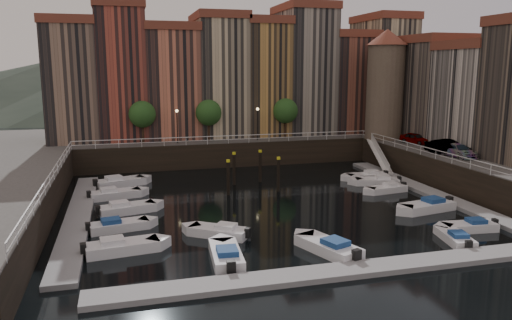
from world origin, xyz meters
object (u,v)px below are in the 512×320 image
object	(u,v)px
car_b	(448,148)
corner_tower	(385,83)
boat_left_1	(118,226)
boat_left_2	(126,209)
car_c	(458,151)
mooring_pilings	(250,172)
gangway	(379,154)
car_a	(415,139)
boat_left_0	(121,247)

from	to	relation	value
car_b	corner_tower	bearing A→B (deg)	74.40
corner_tower	car_b	world-z (taller)	corner_tower
corner_tower	boat_left_1	bearing A→B (deg)	-149.35
boat_left_2	car_c	bearing A→B (deg)	-11.90
boat_left_1	boat_left_2	distance (m)	4.59
mooring_pilings	boat_left_2	distance (m)	13.74
gangway	boat_left_1	size ratio (longest dim) A/B	1.77
boat_left_1	car_a	xyz separation A→B (m)	(34.46, 14.37, 3.30)
mooring_pilings	car_b	size ratio (longest dim) A/B	1.15
boat_left_0	boat_left_1	xyz separation A→B (m)	(-0.21, 4.84, -0.04)
corner_tower	car_c	bearing A→B (deg)	-87.14
gangway	boat_left_2	xyz separation A→B (m)	(-29.53, -10.56, -1.53)
mooring_pilings	boat_left_2	size ratio (longest dim) A/B	1.07
gangway	car_b	xyz separation A→B (m)	(3.32, -8.24, 1.87)
boat_left_2	car_a	xyz separation A→B (m)	(33.81, 9.82, 3.28)
mooring_pilings	boat_left_0	bearing A→B (deg)	-130.25
corner_tower	boat_left_0	world-z (taller)	corner_tower
car_a	boat_left_2	bearing A→B (deg)	179.29
mooring_pilings	boat_left_1	size ratio (longest dim) A/B	1.15
mooring_pilings	car_a	bearing A→B (deg)	10.68
gangway	car_c	xyz separation A→B (m)	(3.60, -9.59, 1.74)
gangway	boat_left_2	bearing A→B (deg)	-160.32
boat_left_0	car_c	world-z (taller)	car_c
corner_tower	car_a	world-z (taller)	corner_tower
car_b	boat_left_1	bearing A→B (deg)	174.11
boat_left_0	car_a	distance (m)	39.40
gangway	car_b	distance (m)	9.08
corner_tower	gangway	world-z (taller)	corner_tower
car_a	car_b	distance (m)	7.56
gangway	boat_left_1	distance (m)	33.79
corner_tower	boat_left_1	distance (m)	39.69
gangway	car_a	bearing A→B (deg)	-9.80
corner_tower	car_a	size ratio (longest dim) A/B	3.57
boat_left_1	car_b	xyz separation A→B (m)	(33.50, 6.87, 3.43)
mooring_pilings	boat_left_0	world-z (taller)	mooring_pilings
boat_left_1	boat_left_2	world-z (taller)	boat_left_2
car_b	car_c	world-z (taller)	car_b
car_b	mooring_pilings	bearing A→B (deg)	152.91
car_a	car_c	distance (m)	8.88
boat_left_0	car_c	size ratio (longest dim) A/B	1.13
gangway	car_b	bearing A→B (deg)	-68.06
boat_left_2	boat_left_0	bearing A→B (deg)	-106.29
corner_tower	car_b	distance (m)	14.27
boat_left_0	corner_tower	bearing A→B (deg)	29.16
corner_tower	boat_left_2	distance (m)	37.08
boat_left_0	mooring_pilings	bearing A→B (deg)	42.28
boat_left_2	car_b	size ratio (longest dim) A/B	1.07
boat_left_0	car_a	size ratio (longest dim) A/B	1.33
car_b	car_c	distance (m)	1.39
boat_left_1	car_a	size ratio (longest dim) A/B	1.22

